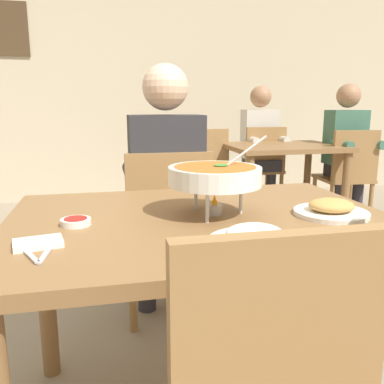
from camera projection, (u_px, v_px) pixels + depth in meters
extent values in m
cube|color=beige|center=(125.00, 71.00, 4.75)|extent=(10.00, 0.10, 3.00)
cube|color=#4C3823|center=(7.00, 29.00, 4.34)|extent=(0.44, 0.03, 0.56)
cube|color=brown|center=(202.00, 223.00, 1.31)|extent=(1.23, 0.91, 0.04)
cylinder|color=brown|center=(46.00, 294.00, 1.65)|extent=(0.07, 0.07, 0.72)
cylinder|color=brown|center=(297.00, 270.00, 1.89)|extent=(0.07, 0.07, 0.72)
cube|color=olive|center=(164.00, 235.00, 2.18)|extent=(0.44, 0.44, 0.03)
cube|color=olive|center=(170.00, 199.00, 1.94)|extent=(0.42, 0.04, 0.45)
cylinder|color=olive|center=(191.00, 258.00, 2.45)|extent=(0.04, 0.04, 0.42)
cylinder|color=olive|center=(128.00, 264.00, 2.36)|extent=(0.04, 0.04, 0.42)
cylinder|color=olive|center=(207.00, 285.00, 2.08)|extent=(0.04, 0.04, 0.42)
cylinder|color=olive|center=(133.00, 292.00, 2.00)|extent=(0.04, 0.04, 0.42)
cylinder|color=#2D2D38|center=(182.00, 268.00, 2.26)|extent=(0.10, 0.10, 0.45)
cylinder|color=#2D2D38|center=(146.00, 271.00, 2.22)|extent=(0.10, 0.10, 0.45)
cube|color=#2D2D38|center=(165.00, 222.00, 2.14)|extent=(0.32, 0.32, 0.12)
cube|color=#2D2D33|center=(166.00, 166.00, 2.00)|extent=(0.36, 0.20, 0.50)
sphere|color=beige|center=(165.00, 87.00, 1.92)|extent=(0.22, 0.22, 0.22)
cylinder|color=#2D2D33|center=(189.00, 169.00, 2.24)|extent=(0.08, 0.28, 0.08)
cylinder|color=#2D2D33|center=(131.00, 171.00, 2.17)|extent=(0.08, 0.28, 0.08)
cube|color=olive|center=(280.00, 349.00, 0.75)|extent=(0.42, 0.04, 0.45)
cylinder|color=silver|center=(241.00, 199.00, 1.34)|extent=(0.01, 0.01, 0.10)
cylinder|color=silver|center=(196.00, 196.00, 1.38)|extent=(0.01, 0.01, 0.10)
cylinder|color=silver|center=(207.00, 207.00, 1.24)|extent=(0.01, 0.01, 0.10)
torus|color=silver|center=(215.00, 185.00, 1.31)|extent=(0.21, 0.21, 0.01)
cylinder|color=#B2B2B7|center=(214.00, 210.00, 1.33)|extent=(0.05, 0.05, 0.04)
cone|color=orange|center=(215.00, 200.00, 1.32)|extent=(0.02, 0.02, 0.04)
cylinder|color=white|center=(215.00, 176.00, 1.30)|extent=(0.30, 0.30, 0.06)
cylinder|color=#AD6023|center=(215.00, 168.00, 1.30)|extent=(0.26, 0.26, 0.01)
ellipsoid|color=#388433|center=(221.00, 165.00, 1.30)|extent=(0.05, 0.03, 0.01)
cylinder|color=silver|center=(240.00, 156.00, 1.33)|extent=(0.18, 0.01, 0.13)
cylinder|color=white|center=(254.00, 243.00, 1.04)|extent=(0.24, 0.24, 0.01)
ellipsoid|color=white|center=(254.00, 233.00, 1.03)|extent=(0.15, 0.13, 0.04)
cylinder|color=white|center=(331.00, 213.00, 1.33)|extent=(0.24, 0.24, 0.01)
ellipsoid|color=tan|center=(331.00, 205.00, 1.32)|extent=(0.15, 0.13, 0.04)
cylinder|color=white|center=(76.00, 222.00, 1.21)|extent=(0.09, 0.09, 0.02)
cylinder|color=maroon|center=(76.00, 219.00, 1.21)|extent=(0.07, 0.07, 0.01)
cube|color=white|center=(38.00, 243.00, 1.04)|extent=(0.13, 0.10, 0.02)
cube|color=silver|center=(27.00, 252.00, 0.98)|extent=(0.08, 0.16, 0.01)
cube|color=silver|center=(48.00, 250.00, 0.99)|extent=(0.03, 0.17, 0.01)
cube|color=brown|center=(283.00, 147.00, 3.66)|extent=(1.00, 0.80, 0.04)
cylinder|color=brown|center=(249.00, 199.00, 3.32)|extent=(0.07, 0.07, 0.72)
cylinder|color=brown|center=(345.00, 194.00, 3.51)|extent=(0.07, 0.07, 0.72)
cylinder|color=brown|center=(225.00, 183.00, 3.97)|extent=(0.07, 0.07, 0.72)
cylinder|color=brown|center=(307.00, 180.00, 4.16)|extent=(0.07, 0.07, 0.72)
cube|color=olive|center=(258.00, 170.00, 4.33)|extent=(0.44, 0.44, 0.03)
cube|color=olive|center=(266.00, 150.00, 4.08)|extent=(0.42, 0.04, 0.45)
cylinder|color=olive|center=(267.00, 187.00, 4.59)|extent=(0.04, 0.04, 0.42)
cylinder|color=olive|center=(235.00, 188.00, 4.52)|extent=(0.04, 0.04, 0.42)
cylinder|color=olive|center=(281.00, 194.00, 4.23)|extent=(0.04, 0.04, 0.42)
cylinder|color=olive|center=(246.00, 195.00, 4.15)|extent=(0.04, 0.04, 0.42)
cube|color=olive|center=(343.00, 179.00, 3.83)|extent=(0.48, 0.48, 0.03)
cube|color=olive|center=(356.00, 156.00, 3.59)|extent=(0.42, 0.08, 0.45)
cylinder|color=olive|center=(350.00, 197.00, 4.08)|extent=(0.04, 0.04, 0.42)
cylinder|color=olive|center=(314.00, 198.00, 4.04)|extent=(0.04, 0.04, 0.42)
cylinder|color=olive|center=(370.00, 206.00, 3.72)|extent=(0.04, 0.04, 0.42)
cylinder|color=olive|center=(331.00, 207.00, 3.67)|extent=(0.04, 0.04, 0.42)
cube|color=olive|center=(215.00, 183.00, 3.61)|extent=(0.49, 0.49, 0.03)
cube|color=olive|center=(207.00, 154.00, 3.74)|extent=(0.42, 0.10, 0.45)
cylinder|color=olive|center=(203.00, 215.00, 3.42)|extent=(0.04, 0.04, 0.42)
cylinder|color=olive|center=(243.00, 211.00, 3.55)|extent=(0.04, 0.04, 0.42)
cylinder|color=olive|center=(188.00, 204.00, 3.77)|extent=(0.04, 0.04, 0.42)
cylinder|color=olive|center=(225.00, 201.00, 3.89)|extent=(0.04, 0.04, 0.42)
cylinder|color=#2D2D38|center=(253.00, 192.00, 4.23)|extent=(0.10, 0.10, 0.45)
cylinder|color=#2D2D38|center=(271.00, 191.00, 4.27)|extent=(0.10, 0.10, 0.45)
cube|color=#2D2D38|center=(261.00, 164.00, 4.23)|extent=(0.32, 0.32, 0.12)
cube|color=beige|center=(259.00, 134.00, 4.24)|extent=(0.36, 0.20, 0.50)
sphere|color=#A57756|center=(261.00, 97.00, 4.16)|extent=(0.22, 0.22, 0.22)
cylinder|color=beige|center=(252.00, 141.00, 4.03)|extent=(0.08, 0.28, 0.08)
cylinder|color=beige|center=(282.00, 140.00, 4.09)|extent=(0.08, 0.28, 0.08)
cylinder|color=#2D2D38|center=(338.00, 202.00, 3.81)|extent=(0.10, 0.10, 0.45)
cylinder|color=#2D2D38|center=(357.00, 201.00, 3.85)|extent=(0.10, 0.10, 0.45)
cube|color=#2D2D38|center=(348.00, 171.00, 3.81)|extent=(0.32, 0.32, 0.12)
cube|color=#3D6B56|center=(345.00, 137.00, 3.82)|extent=(0.36, 0.20, 0.50)
sphere|color=#A57756|center=(349.00, 96.00, 3.74)|extent=(0.22, 0.22, 0.22)
cylinder|color=#3D6B56|center=(342.00, 145.00, 3.61)|extent=(0.08, 0.28, 0.08)
cylinder|color=#3D6B56|center=(373.00, 144.00, 3.67)|extent=(0.08, 0.28, 0.08)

